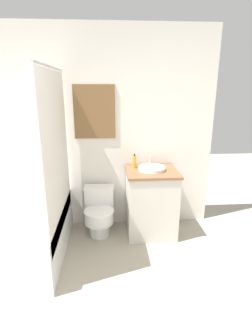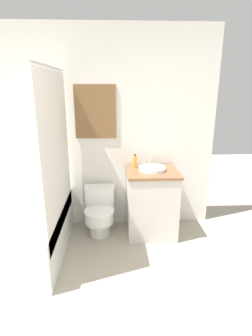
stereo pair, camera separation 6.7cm
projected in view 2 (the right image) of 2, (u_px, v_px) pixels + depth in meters
wall_back at (95, 132)px, 3.28m from camera, size 3.02×0.07×2.50m
shower_area at (34, 229)px, 2.88m from camera, size 0.69×1.33×1.98m
toilet at (100, 211)px, 3.30m from camera, size 0.38×0.50×0.59m
vanity at (151, 202)px, 3.25m from camera, size 0.62×0.56×0.83m
sink at (152, 168)px, 3.15m from camera, size 0.32×0.36×0.13m
soap_bottle at (135, 162)px, 3.22m from camera, size 0.05×0.05×0.17m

